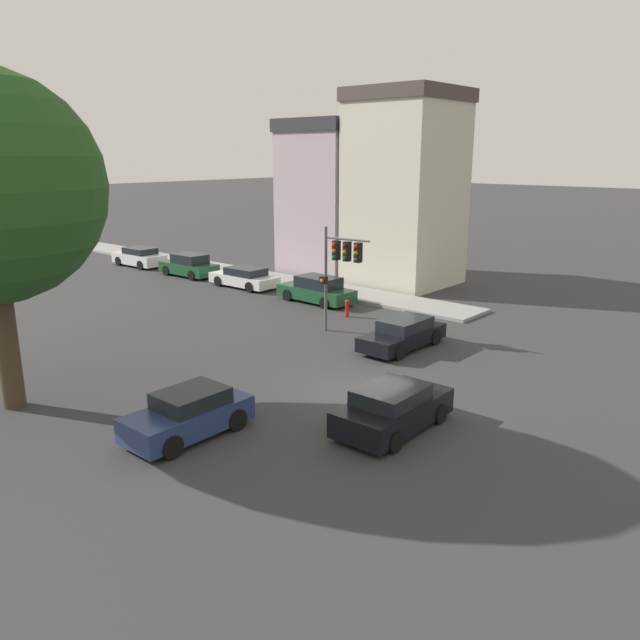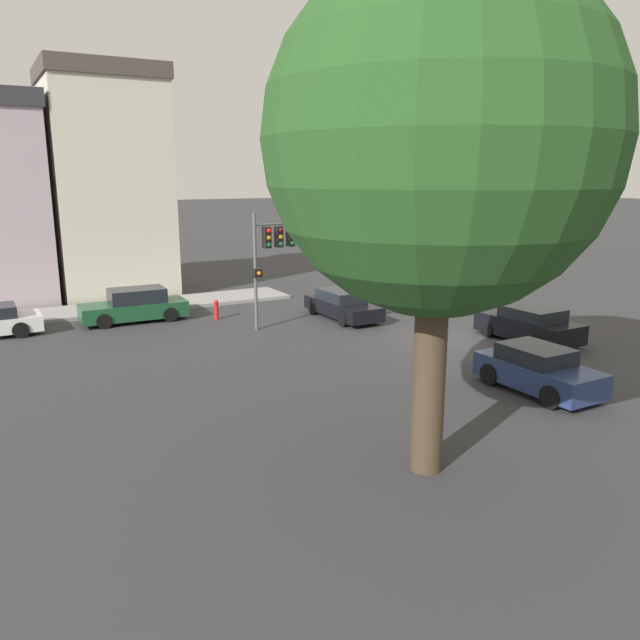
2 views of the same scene
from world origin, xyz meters
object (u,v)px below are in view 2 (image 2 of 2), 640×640
Objects in this scene: crossing_car_2 at (529,325)px; fire_hydrant at (216,309)px; crossing_car_1 at (538,370)px; traffic_signal at (273,246)px; parked_car_0 at (135,306)px; street_tree at (439,140)px; crossing_car_0 at (342,305)px.

crossing_car_2 is 4.59× the size of fire_hydrant.
crossing_car_1 reaches higher than crossing_car_2.
traffic_signal is at bearing -163.22° from crossing_car_1.
traffic_signal reaches higher than parked_car_0.
traffic_signal is at bearing -147.49° from fire_hydrant.
street_tree is 14.31m from crossing_car_2.
crossing_car_1 is 6.23m from crossing_car_2.
crossing_car_0 is (14.10, -6.25, -6.59)m from street_tree.
parked_car_0 is (4.07, 8.62, 0.07)m from crossing_car_0.
parked_car_0 is 5.14× the size of fire_hydrant.
parked_car_0 is at bearing 7.43° from street_tree.
street_tree is 9.42m from crossing_car_1.
traffic_signal is 5.44× the size of fire_hydrant.
traffic_signal reaches higher than crossing_car_0.
parked_car_0 reaches higher than crossing_car_1.
street_tree reaches higher than crossing_car_1.
crossing_car_0 is 1.16× the size of crossing_car_1.
street_tree is 11.85× the size of fire_hydrant.
crossing_car_2 is (-7.15, -7.96, -2.89)m from traffic_signal.
fire_hydrant is (2.67, 1.70, -3.08)m from traffic_signal.
crossing_car_1 is at bearing 134.00° from crossing_car_2.
fire_hydrant is (-1.45, -3.39, -0.22)m from parked_car_0.
traffic_signal is 1.28× the size of crossing_car_1.
crossing_car_1 reaches higher than crossing_car_0.
crossing_car_2 is at bearing -57.14° from street_tree.
street_tree reaches higher than crossing_car_2.
crossing_car_0 is at bearing 85.02° from traffic_signal.
fire_hydrant is at bearing 43.31° from crossing_car_2.
crossing_car_2 is 0.89× the size of parked_car_0.
parked_car_0 reaches higher than fire_hydrant.
crossing_car_0 is at bearing -116.62° from fire_hydrant.
crossing_car_2 is 17.25m from parked_car_0.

